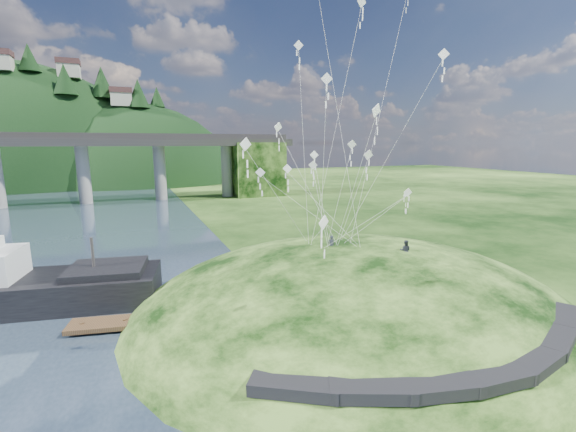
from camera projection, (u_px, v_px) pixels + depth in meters
name	position (u px, v px, depth m)	size (l,w,h in m)	color
ground	(267.00, 339.00, 25.69)	(320.00, 320.00, 0.00)	black
grass_hill	(353.00, 325.00, 30.80)	(36.00, 32.00, 13.00)	black
footpath	(472.00, 361.00, 19.28)	(22.29, 5.84, 0.83)	black
bridge	(26.00, 159.00, 77.44)	(160.00, 11.00, 15.00)	#2D2B2B
far_ridge	(8.00, 208.00, 121.44)	(153.00, 70.00, 94.50)	black
work_barge	(10.00, 287.00, 29.94)	(21.85, 9.51, 7.40)	black
wooden_dock	(166.00, 319.00, 27.67)	(13.18, 4.56, 0.93)	#3D2919
kite_flyers	(383.00, 239.00, 29.26)	(5.43, 3.89, 1.69)	#292C36
kite_swarm	(343.00, 117.00, 29.03)	(19.94, 14.49, 20.98)	white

